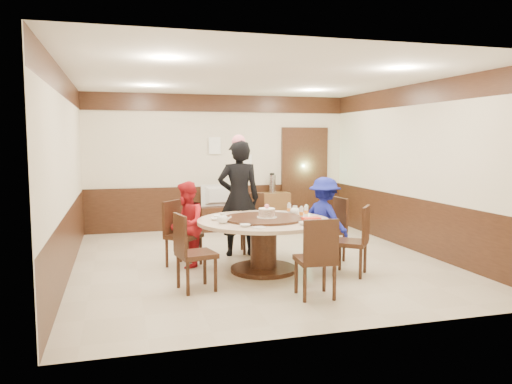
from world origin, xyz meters
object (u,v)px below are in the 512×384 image
object	(u,v)px
shrimp_platter	(311,220)
side_cabinet	(270,210)
person_red	(187,224)
banquet_table	(264,234)
person_standing	(239,198)
person_blue	(325,219)
television	(220,196)
thermos	(272,184)
birthday_cake	(267,213)
tv_stand	(221,218)

from	to	relation	value
shrimp_platter	side_cabinet	size ratio (longest dim) A/B	0.38
person_red	shrimp_platter	world-z (taller)	person_red
banquet_table	shrimp_platter	xyz separation A→B (m)	(0.57, -0.38, 0.24)
person_standing	side_cabinet	xyz separation A→B (m)	(1.25, 2.32, -0.56)
person_blue	television	xyz separation A→B (m)	(-1.03, 3.02, 0.07)
person_blue	side_cabinet	world-z (taller)	person_blue
person_blue	shrimp_platter	size ratio (longest dim) A/B	4.34
thermos	person_standing	bearing A→B (deg)	-119.12
banquet_table	birthday_cake	size ratio (longest dim) A/B	6.58
tv_stand	thermos	xyz separation A→B (m)	(1.13, 0.03, 0.69)
birthday_cake	side_cabinet	distance (m)	3.64
person_blue	side_cabinet	size ratio (longest dim) A/B	1.63
banquet_table	side_cabinet	bearing A→B (deg)	71.28
person_standing	person_blue	xyz separation A→B (m)	(1.19, -0.73, -0.28)
banquet_table	tv_stand	xyz separation A→B (m)	(0.06, 3.36, -0.28)
person_standing	television	size ratio (longest dim) A/B	2.39
birthday_cake	side_cabinet	xyz separation A→B (m)	(1.11, 3.43, -0.47)
person_blue	thermos	distance (m)	3.06
television	side_cabinet	xyz separation A→B (m)	(1.09, 0.03, -0.35)
television	side_cabinet	world-z (taller)	television
shrimp_platter	side_cabinet	xyz separation A→B (m)	(0.58, 3.78, -0.40)
birthday_cake	television	bearing A→B (deg)	89.62
person_blue	television	size ratio (longest dim) A/B	1.67
television	tv_stand	bearing A→B (deg)	180.00
person_red	person_blue	xyz separation A→B (m)	(2.10, -0.20, 0.02)
side_cabinet	thermos	distance (m)	0.57
television	person_red	bearing A→B (deg)	67.16
television	thermos	distance (m)	1.15
side_cabinet	thermos	world-z (taller)	thermos
person_red	shrimp_platter	size ratio (longest dim) A/B	4.22
shrimp_platter	television	bearing A→B (deg)	97.76
person_standing	shrimp_platter	size ratio (longest dim) A/B	6.22
banquet_table	thermos	world-z (taller)	thermos
banquet_table	television	bearing A→B (deg)	88.97
person_standing	tv_stand	bearing A→B (deg)	-87.14
person_standing	television	xyz separation A→B (m)	(0.16, 2.29, -0.21)
person_blue	shrimp_platter	world-z (taller)	person_blue
birthday_cake	shrimp_platter	xyz separation A→B (m)	(0.53, -0.35, -0.07)
tv_stand	television	size ratio (longest dim) A/B	1.09
banquet_table	birthday_cake	distance (m)	0.32
shrimp_platter	television	xyz separation A→B (m)	(-0.51, 3.75, -0.05)
person_red	tv_stand	distance (m)	3.04
person_blue	tv_stand	xyz separation A→B (m)	(-1.03, 3.02, -0.40)
banquet_table	tv_stand	world-z (taller)	banquet_table
person_blue	television	world-z (taller)	person_blue
person_blue	birthday_cake	xyz separation A→B (m)	(-1.05, -0.38, 0.20)
side_cabinet	tv_stand	bearing A→B (deg)	-178.42
banquet_table	television	distance (m)	3.37
banquet_table	thermos	size ratio (longest dim) A/B	4.94
banquet_table	person_red	distance (m)	1.16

